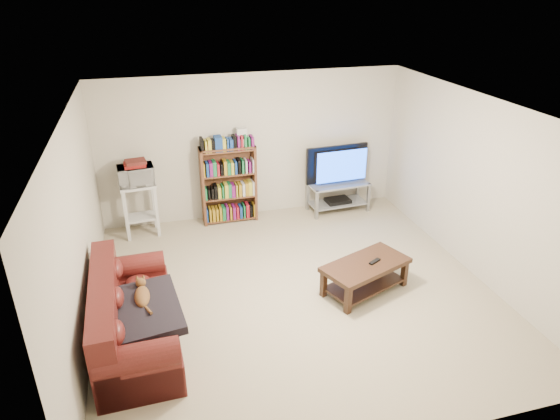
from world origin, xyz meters
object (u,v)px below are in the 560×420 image
object	(u,v)px
sofa	(129,321)
tv_stand	(338,192)
bookshelf	(229,183)
coffee_table	(365,271)

from	to	relation	value
sofa	tv_stand	size ratio (longest dim) A/B	1.86
sofa	bookshelf	world-z (taller)	bookshelf
tv_stand	bookshelf	world-z (taller)	bookshelf
tv_stand	bookshelf	size ratio (longest dim) A/B	0.82
sofa	coffee_table	distance (m)	2.96
sofa	bookshelf	xyz separation A→B (m)	(1.62, 2.81, 0.37)
sofa	coffee_table	xyz separation A→B (m)	(2.94, 0.29, -0.01)
tv_stand	sofa	bearing A→B (deg)	-146.40
sofa	bookshelf	size ratio (longest dim) A/B	1.52
coffee_table	sofa	bearing A→B (deg)	164.10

